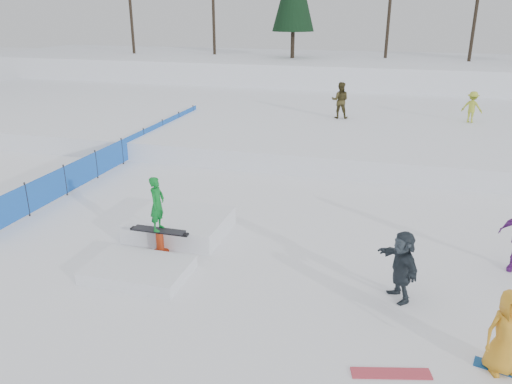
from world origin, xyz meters
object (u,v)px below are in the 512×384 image
(spectator_dark, at_px, (402,266))
(walker_olive, at_px, (340,100))
(safety_fence, at_px, (122,151))
(spectator_yellow, at_px, (507,332))
(walker_ygreen, at_px, (472,107))
(jib_rail_feature, at_px, (170,234))

(spectator_dark, bearing_deg, walker_olive, 162.79)
(safety_fence, relative_size, spectator_yellow, 9.95)
(walker_olive, distance_m, spectator_dark, 15.61)
(safety_fence, xyz_separation_m, spectator_yellow, (12.86, -9.39, 0.25))
(safety_fence, bearing_deg, spectator_yellow, -36.14)
(walker_olive, xyz_separation_m, spectator_yellow, (4.94, -17.21, -0.90))
(walker_olive, bearing_deg, spectator_dark, 98.84)
(safety_fence, bearing_deg, spectator_dark, -33.86)
(spectator_yellow, relative_size, spectator_dark, 0.99)
(spectator_yellow, height_order, spectator_dark, spectator_dark)
(walker_olive, relative_size, walker_ygreen, 1.20)
(safety_fence, xyz_separation_m, spectator_dark, (11.09, -7.44, 0.26))
(walker_olive, bearing_deg, jib_rail_feature, 75.60)
(walker_olive, bearing_deg, walker_ygreen, -176.43)
(walker_ygreen, bearing_deg, spectator_yellow, 105.08)
(spectator_yellow, bearing_deg, walker_ygreen, 65.88)
(walker_olive, distance_m, walker_ygreen, 6.35)
(spectator_dark, bearing_deg, spectator_yellow, 13.23)
(spectator_yellow, bearing_deg, jib_rail_feature, 138.79)
(walker_ygreen, relative_size, spectator_dark, 0.93)
(walker_olive, bearing_deg, safety_fence, 41.74)
(walker_ygreen, bearing_deg, jib_rail_feature, 77.72)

